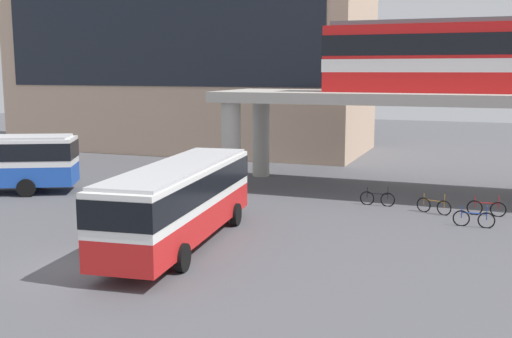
% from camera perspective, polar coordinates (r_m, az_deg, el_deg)
% --- Properties ---
extents(ground_plane, '(120.00, 120.00, 0.00)m').
position_cam_1_polar(ground_plane, '(31.24, -5.05, -3.58)').
color(ground_plane, '#515156').
extents(station_building, '(30.39, 12.31, 20.77)m').
position_cam_1_polar(station_building, '(55.17, -6.14, 12.73)').
color(station_building, tan).
rests_on(station_building, ground_plane).
extents(train, '(18.19, 2.96, 3.84)m').
position_cam_1_polar(train, '(35.03, 21.47, 9.75)').
color(train, red).
rests_on(train, elevated_platform).
extents(bus_main, '(3.72, 11.25, 3.22)m').
position_cam_1_polar(bus_main, '(24.35, -7.02, -2.46)').
color(bus_main, red).
rests_on(bus_main, ground_plane).
extents(bicycle_red, '(1.79, 0.09, 1.04)m').
position_cam_1_polar(bicycle_red, '(31.34, 20.48, -3.42)').
color(bicycle_red, black).
rests_on(bicycle_red, ground_plane).
extents(bicycle_brown, '(1.69, 0.70, 1.04)m').
position_cam_1_polar(bicycle_brown, '(31.06, 16.08, -3.31)').
color(bicycle_brown, black).
rests_on(bicycle_brown, ground_plane).
extents(bicycle_blue, '(1.79, 0.11, 1.04)m').
position_cam_1_polar(bicycle_blue, '(28.93, 19.45, -4.37)').
color(bicycle_blue, black).
rests_on(bicycle_blue, ground_plane).
extents(bicycle_black, '(1.79, 0.07, 1.04)m').
position_cam_1_polar(bicycle_black, '(32.15, 11.13, -2.70)').
color(bicycle_black, black).
rests_on(bicycle_black, ground_plane).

